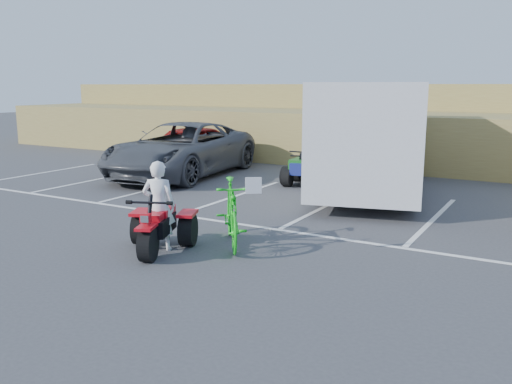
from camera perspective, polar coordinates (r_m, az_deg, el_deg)
The scene contains 11 objects.
ground at distance 9.70m, azimuth -4.24°, elevation -7.23°, with size 100.00×100.00×0.00m, color #3D3D40.
parking_stripes at distance 12.82m, azimuth 9.25°, elevation -2.75°, with size 28.00×5.16×0.01m.
grass_embankment at distance 23.72m, azimuth 17.22°, elevation 6.75°, with size 40.00×8.50×3.10m.
red_trike_atv at distance 10.35m, azimuth -10.26°, elevation -6.20°, with size 1.23×1.64×1.07m, color red, non-canonical shape.
rider at distance 10.27m, azimuth -10.18°, elevation -1.43°, with size 0.62×0.41×1.70m, color white.
green_dirt_bike at distance 10.45m, azimuth -2.58°, elevation -2.20°, with size 0.60×2.14×1.28m, color #14BF19.
grey_pickup at distance 18.68m, azimuth -7.85°, elevation 4.46°, with size 3.00×6.50×1.81m, color #424449.
red_car at distance 20.84m, azimuth -7.38°, elevation 4.82°, with size 1.84×4.57×1.56m, color maroon.
cargo_trailer at distance 15.54m, azimuth 12.08°, elevation 5.90°, with size 4.23×7.15×3.12m.
quad_atv_blue at distance 16.96m, azimuth 5.37°, elevation 0.75°, with size 1.14×1.53×1.00m, color navy, non-canonical shape.
quad_atv_green at distance 17.20m, azimuth 5.51°, elevation 0.90°, with size 1.26×1.69×1.10m, color #155E19, non-canonical shape.
Camera 1 is at (5.17, -7.61, 3.06)m, focal length 38.00 mm.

